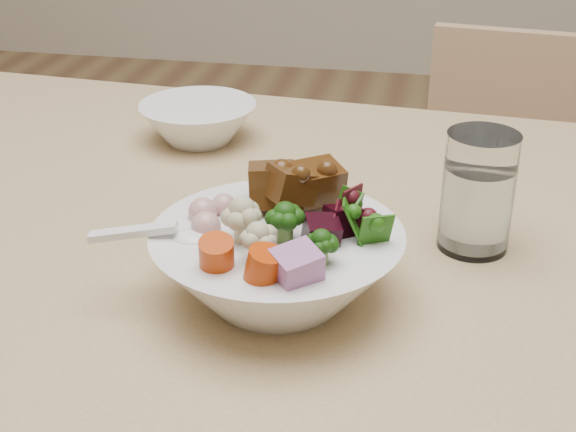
{
  "coord_description": "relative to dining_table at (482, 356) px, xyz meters",
  "views": [
    {
      "loc": [
        0.09,
        -0.76,
        1.14
      ],
      "look_at": [
        -0.02,
        -0.15,
        0.82
      ],
      "focal_mm": 50.0,
      "sensor_mm": 36.0,
      "label": 1
    }
  ],
  "objects": [
    {
      "name": "water_glass",
      "position": [
        -0.02,
        0.07,
        0.13
      ],
      "size": [
        0.07,
        0.07,
        0.12
      ],
      "color": "white",
      "rests_on": "dining_table"
    },
    {
      "name": "dining_table",
      "position": [
        0.0,
        0.0,
        0.0
      ],
      "size": [
        1.68,
        1.03,
        0.76
      ],
      "rotation": [
        0.0,
        0.0,
        -0.07
      ],
      "color": "tan",
      "rests_on": "ground"
    },
    {
      "name": "side_bowl",
      "position": [
        -0.36,
        0.29,
        0.1
      ],
      "size": [
        0.15,
        0.15,
        0.05
      ],
      "primitive_type": null,
      "color": "white",
      "rests_on": "dining_table"
    },
    {
      "name": "food_bowl",
      "position": [
        -0.18,
        -0.05,
        0.11
      ],
      "size": [
        0.21,
        0.21,
        0.12
      ],
      "color": "white",
      "rests_on": "dining_table"
    },
    {
      "name": "chair_far",
      "position": [
        0.09,
        0.63,
        -0.23
      ],
      "size": [
        0.41,
        0.41,
        0.81
      ],
      "rotation": [
        0.0,
        0.0,
        -0.13
      ],
      "color": "tan",
      "rests_on": "ground"
    },
    {
      "name": "soup_spoon",
      "position": [
        -0.26,
        -0.08,
        0.14
      ],
      "size": [
        0.11,
        0.04,
        0.02
      ],
      "rotation": [
        0.0,
        0.0,
        0.15
      ],
      "color": "white",
      "rests_on": "food_bowl"
    }
  ]
}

